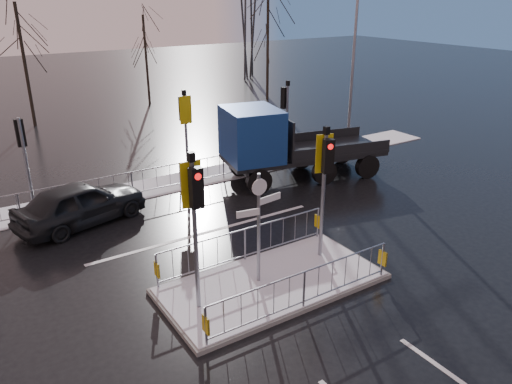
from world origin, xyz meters
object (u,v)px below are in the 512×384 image
traffic_island (271,273)px  flatbed_truck (274,142)px  street_lamp_right (355,59)px  car_far_lane (81,203)px

traffic_island → flatbed_truck: size_ratio=0.84×
flatbed_truck → street_lamp_right: bearing=17.7°
flatbed_truck → street_lamp_right: size_ratio=0.89×
traffic_island → street_lamp_right: (10.58, 8.49, 4.00)m
car_far_lane → street_lamp_right: size_ratio=0.55×
street_lamp_right → car_far_lane: bearing=-172.6°
car_far_lane → flatbed_truck: size_ratio=0.62×
traffic_island → street_lamp_right: bearing=38.7°
car_far_lane → flatbed_truck: 7.91m
traffic_island → street_lamp_right: 14.14m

